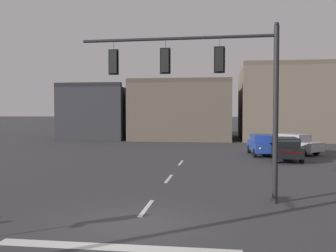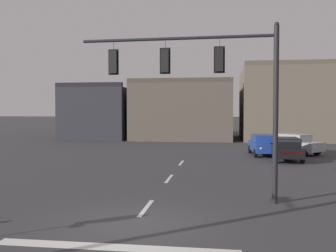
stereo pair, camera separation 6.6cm
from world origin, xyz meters
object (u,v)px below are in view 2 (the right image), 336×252
Objects in this scene: signal_mast_near_side at (210,78)px; car_lot_nearside at (264,144)px; car_lot_middle at (286,148)px; car_lot_farside at (294,143)px.

signal_mast_near_side reaches higher than car_lot_nearside.
car_lot_middle is (4.94, 12.73, -3.92)m from signal_mast_near_side.
car_lot_nearside and car_lot_middle have the same top height.
car_lot_middle and car_lot_farside have the same top height.
signal_mast_near_side is 1.71× the size of car_lot_middle.
signal_mast_near_side reaches higher than car_lot_middle.
car_lot_middle is at bearing -107.01° from car_lot_farside.
car_lot_middle is at bearing -68.35° from car_lot_nearside.
car_lot_nearside and car_lot_farside have the same top height.
car_lot_farside is (2.50, 1.12, 0.00)m from car_lot_nearside.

